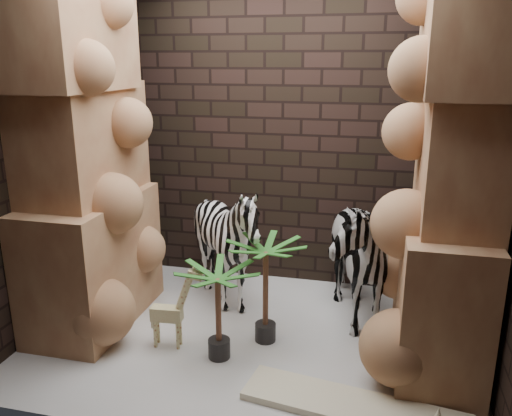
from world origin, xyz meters
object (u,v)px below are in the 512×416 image
(zebra_right, at_px, (346,243))
(palm_front, at_px, (266,292))
(giraffe_toy, at_px, (166,305))
(surfboard, at_px, (354,407))
(palm_back, at_px, (218,313))
(zebra_left, at_px, (227,249))

(zebra_right, height_order, palm_front, zebra_right)
(giraffe_toy, height_order, surfboard, giraffe_toy)
(palm_front, height_order, palm_back, palm_front)
(zebra_right, distance_m, giraffe_toy, 1.58)
(zebra_right, xyz_separation_m, surfboard, (0.17, -1.25, -0.68))
(zebra_right, relative_size, surfboard, 0.96)
(palm_back, distance_m, surfboard, 1.17)
(palm_front, xyz_separation_m, surfboard, (0.75, -0.72, -0.41))
(zebra_left, bearing_deg, giraffe_toy, -102.77)
(zebra_left, distance_m, palm_back, 0.91)
(giraffe_toy, height_order, palm_back, palm_back)
(palm_front, height_order, surfboard, palm_front)
(zebra_left, bearing_deg, zebra_right, 4.31)
(surfboard, bearing_deg, zebra_left, 142.88)
(palm_front, bearing_deg, giraffe_toy, -160.46)
(giraffe_toy, distance_m, palm_back, 0.45)
(zebra_right, xyz_separation_m, palm_back, (-0.87, -0.85, -0.33))
(giraffe_toy, relative_size, palm_front, 0.83)
(zebra_left, distance_m, palm_front, 0.73)
(palm_back, bearing_deg, zebra_right, 44.37)
(zebra_right, xyz_separation_m, zebra_left, (-1.06, 0.02, -0.16))
(zebra_right, bearing_deg, giraffe_toy, -168.72)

